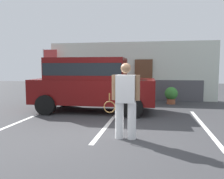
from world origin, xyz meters
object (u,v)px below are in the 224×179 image
(tennis_player_man, at_px, (125,100))
(potted_plant_by_porch, at_px, (171,95))
(flag_pole, at_px, (47,64))
(parked_suv, at_px, (91,82))

(tennis_player_man, height_order, potted_plant_by_porch, tennis_player_man)
(potted_plant_by_porch, xyz_separation_m, flag_pole, (-6.47, 0.70, 1.44))
(parked_suv, relative_size, potted_plant_by_porch, 5.89)
(parked_suv, distance_m, flag_pole, 4.57)
(parked_suv, height_order, flag_pole, flag_pole)
(parked_suv, bearing_deg, potted_plant_by_porch, 35.24)
(parked_suv, relative_size, flag_pole, 1.73)
(potted_plant_by_porch, bearing_deg, flag_pole, 173.83)
(parked_suv, distance_m, tennis_player_man, 3.64)
(potted_plant_by_porch, height_order, flag_pole, flag_pole)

